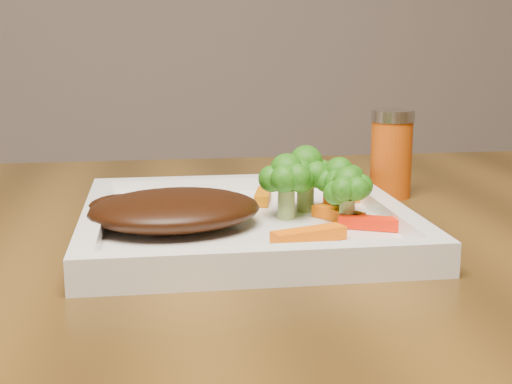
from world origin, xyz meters
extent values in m
cube|color=white|center=(-0.04, -0.08, 0.76)|extent=(0.27, 0.27, 0.01)
ellipsoid|color=black|center=(-0.10, -0.09, 0.78)|extent=(0.16, 0.13, 0.03)
cube|color=#FF6704|center=(0.00, -0.15, 0.77)|extent=(0.06, 0.03, 0.01)
cube|color=#F71F04|center=(0.06, -0.12, 0.77)|extent=(0.05, 0.03, 0.01)
cube|color=#FF5F04|center=(0.06, -0.03, 0.77)|extent=(0.05, 0.03, 0.01)
cube|color=#D26C03|center=(-0.02, -0.01, 0.77)|extent=(0.02, 0.05, 0.01)
cube|color=#F56204|center=(0.04, -0.09, 0.77)|extent=(0.04, 0.05, 0.01)
cylinder|color=#C04A0A|center=(0.13, 0.04, 0.80)|extent=(0.04, 0.04, 0.09)
camera|label=1|loc=(-0.12, -0.67, 0.92)|focal=50.00mm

